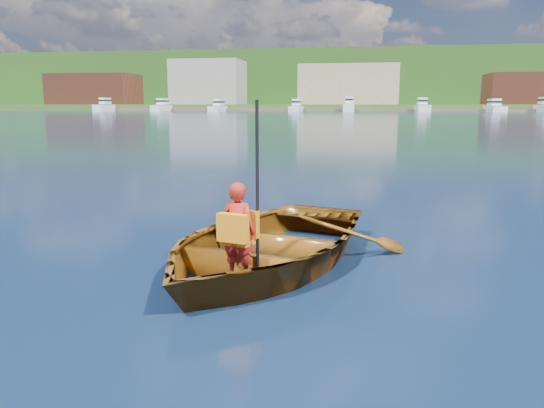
# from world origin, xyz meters

# --- Properties ---
(ground) EXTENTS (600.00, 600.00, 0.00)m
(ground) POSITION_xyz_m (0.00, 0.00, 0.00)
(ground) COLOR #112E4A
(ground) RESTS_ON ground
(rowboat) EXTENTS (4.01, 4.79, 0.85)m
(rowboat) POSITION_xyz_m (-1.38, 0.89, 0.28)
(rowboat) COLOR brown
(rowboat) RESTS_ON ground
(child_paddler) EXTENTS (0.45, 0.41, 1.92)m
(child_paddler) POSITION_xyz_m (-1.50, -0.02, 0.65)
(child_paddler) COLOR red
(child_paddler) RESTS_ON ground
(shoreline) EXTENTS (400.00, 140.00, 22.00)m
(shoreline) POSITION_xyz_m (0.00, 236.61, 10.32)
(shoreline) COLOR #344F23
(shoreline) RESTS_ON ground
(dock) EXTENTS (160.04, 6.50, 0.80)m
(dock) POSITION_xyz_m (2.00, 148.00, 0.40)
(dock) COLOR brown
(dock) RESTS_ON ground
(waterfront_buildings) EXTENTS (202.00, 16.00, 14.00)m
(waterfront_buildings) POSITION_xyz_m (-7.74, 165.00, 7.74)
(waterfront_buildings) COLOR brown
(waterfront_buildings) RESTS_ON ground
(marina_yachts) EXTENTS (147.60, 13.32, 4.34)m
(marina_yachts) POSITION_xyz_m (2.62, 143.32, 1.34)
(marina_yachts) COLOR white
(marina_yachts) RESTS_ON ground
(hillside_trees) EXTENTS (244.42, 83.14, 26.51)m
(hillside_trees) POSITION_xyz_m (42.07, 243.11, 19.14)
(hillside_trees) COLOR #382314
(hillside_trees) RESTS_ON ground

